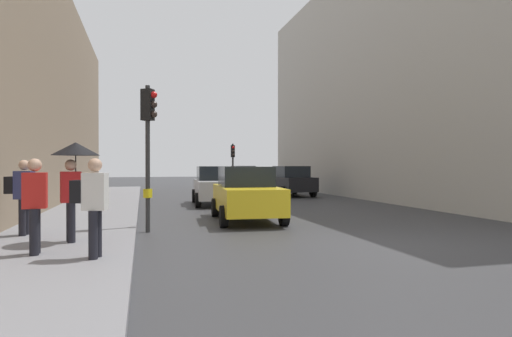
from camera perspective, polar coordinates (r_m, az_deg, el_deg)
ground_plane at (r=10.37m, az=17.94°, el=-9.62°), size 120.00×120.00×0.00m
sidewalk_kerb at (r=14.79m, az=-21.70°, el=-6.30°), size 3.20×40.00×0.16m
building_facade_right at (r=28.05m, az=23.76°, el=10.25°), size 12.00×26.91×13.22m
traffic_light_far_median at (r=29.85m, az=-3.09°, el=1.34°), size 0.25×0.43×3.31m
traffic_light_near_right at (r=11.94m, az=-14.08°, el=4.82°), size 0.44×0.37×3.95m
car_dark_suv at (r=25.49m, az=4.51°, el=-1.66°), size 2.20×4.29×1.76m
car_yellow_taxi at (r=14.02m, az=-1.29°, el=-3.36°), size 2.25×4.32×1.76m
car_silver_hatchback at (r=19.88m, az=-5.38°, el=-2.25°), size 2.23×4.31×1.76m
car_white_compact at (r=34.74m, az=-1.80°, el=-1.11°), size 2.02×4.20×1.76m
pedestrian_with_umbrella at (r=10.02m, az=-22.99°, el=0.60°), size 1.00×1.00×2.14m
pedestrian_with_grey_backpack at (r=11.50m, az=-28.61°, el=-2.82°), size 0.64×0.39×1.77m
pedestrian_with_black_backpack at (r=8.15m, az=-20.87°, el=-4.12°), size 0.65×0.41×1.77m
pedestrian_in_red_jacket at (r=8.91m, az=-27.28°, el=-3.95°), size 0.42×0.36×1.77m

